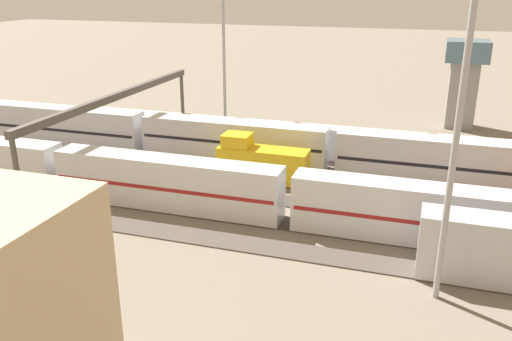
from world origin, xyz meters
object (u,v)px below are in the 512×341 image
(train_on_track_5, at_px, (167,183))
(control_tower, at_px, (464,77))
(train_on_track_3, at_px, (261,162))
(train_on_track_1, at_px, (418,150))
(light_mast_1, at_px, (474,4))
(train_on_track_2, at_px, (332,151))
(signal_gantry, at_px, (118,102))

(train_on_track_5, bearing_deg, control_tower, -124.39)
(train_on_track_3, distance_m, train_on_track_1, 19.22)
(light_mast_1, bearing_deg, train_on_track_1, -85.41)
(train_on_track_1, distance_m, light_mast_1, 33.44)
(train_on_track_2, height_order, light_mast_1, light_mast_1)
(train_on_track_2, xyz_separation_m, signal_gantry, (24.46, 5.00, 5.04))
(train_on_track_3, xyz_separation_m, control_tower, (-21.70, -31.03, 5.38))
(train_on_track_3, xyz_separation_m, light_mast_1, (-18.68, 18.28, 17.64))
(train_on_track_5, xyz_separation_m, control_tower, (-28.08, -41.03, 4.93))
(train_on_track_1, relative_size, signal_gantry, 2.59)
(light_mast_1, bearing_deg, train_on_track_5, -18.29)
(train_on_track_3, relative_size, light_mast_1, 0.31)
(light_mast_1, xyz_separation_m, control_tower, (-3.02, -49.31, -12.26))
(signal_gantry, bearing_deg, train_on_track_1, -163.54)
(train_on_track_3, bearing_deg, light_mast_1, 135.62)
(train_on_track_3, bearing_deg, control_tower, -124.97)
(light_mast_1, relative_size, control_tower, 2.47)
(light_mast_1, height_order, control_tower, light_mast_1)
(train_on_track_2, height_order, train_on_track_5, same)
(light_mast_1, bearing_deg, signal_gantry, -26.85)
(light_mast_1, relative_size, signal_gantry, 0.91)
(train_on_track_3, distance_m, signal_gantry, 18.27)
(train_on_track_5, xyz_separation_m, train_on_track_1, (-22.79, -20.00, -0.52))
(train_on_track_5, bearing_deg, train_on_track_2, -131.79)
(control_tower, bearing_deg, train_on_track_3, 55.03)
(train_on_track_2, bearing_deg, light_mast_1, 116.59)
(train_on_track_1, bearing_deg, train_on_track_5, 41.27)
(control_tower, bearing_deg, signal_gantry, 38.42)
(train_on_track_3, xyz_separation_m, train_on_track_5, (6.38, 10.00, 0.45))
(train_on_track_1, bearing_deg, control_tower, -104.12)
(train_on_track_3, bearing_deg, train_on_track_1, -148.64)
(train_on_track_3, relative_size, train_on_track_2, 0.10)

